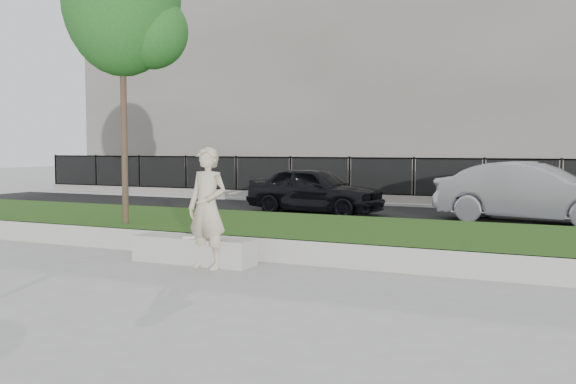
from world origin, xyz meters
The scene contains 13 objects.
ground centered at (0.00, 0.00, 0.00)m, with size 90.00×90.00×0.00m, color gray.
grass_bank centered at (0.00, 3.00, 0.20)m, with size 34.00×4.00×0.40m, color #15380E.
grass_kerb centered at (0.00, 1.04, 0.20)m, with size 34.00×0.08×0.40m, color #9E9B94.
street centered at (0.00, 8.50, 0.02)m, with size 34.00×7.00×0.04m, color black.
far_pavement centered at (0.00, 13.00, 0.06)m, with size 34.00×3.00×0.12m, color gray.
iron_fence centered at (0.00, 12.00, 0.54)m, with size 32.00×0.30×1.50m.
building_facade centered at (0.00, 20.00, 5.00)m, with size 34.00×10.00×10.00m, color #625D55.
stone_bench centered at (-1.44, 0.40, 0.22)m, with size 2.13×0.53×0.44m, color #9E9B94.
man centered at (-0.98, 0.11, 0.97)m, with size 0.70×0.46×1.93m, color #BAAF8F.
book centered at (-1.45, 0.30, 0.45)m, with size 0.20×0.15×0.02m, color silver.
young_tree centered at (-3.90, 1.84, 4.74)m, with size 2.44×2.33×5.97m.
car_dark centered at (-2.51, 8.26, 0.71)m, with size 1.59×3.96×1.35m, color black.
car_silver centered at (3.29, 8.40, 0.80)m, with size 1.61×4.63×1.52m, color gray.
Camera 1 is at (4.45, -8.53, 1.93)m, focal length 40.00 mm.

